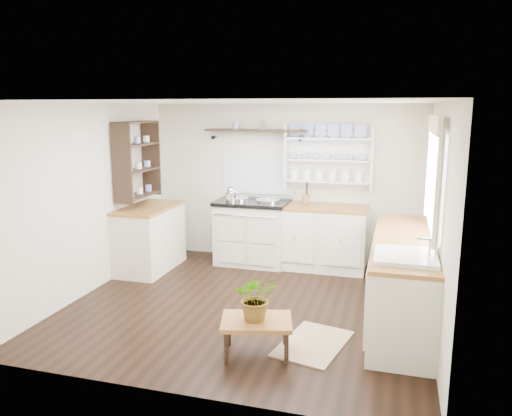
# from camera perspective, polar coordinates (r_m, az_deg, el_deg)

# --- Properties ---
(floor) EXTENTS (4.00, 3.80, 0.01)m
(floor) POSITION_cam_1_polar(r_m,az_deg,el_deg) (5.87, -1.01, -11.03)
(floor) COLOR black
(floor) RESTS_ON ground
(wall_back) EXTENTS (4.00, 0.02, 2.30)m
(wall_back) POSITION_cam_1_polar(r_m,az_deg,el_deg) (7.35, 3.27, 2.84)
(wall_back) COLOR beige
(wall_back) RESTS_ON ground
(wall_right) EXTENTS (0.02, 3.80, 2.30)m
(wall_right) POSITION_cam_1_polar(r_m,az_deg,el_deg) (5.32, 20.02, -1.13)
(wall_right) COLOR beige
(wall_right) RESTS_ON ground
(wall_left) EXTENTS (0.02, 3.80, 2.30)m
(wall_left) POSITION_cam_1_polar(r_m,az_deg,el_deg) (6.40, -18.44, 1.00)
(wall_left) COLOR beige
(wall_left) RESTS_ON ground
(ceiling) EXTENTS (4.00, 3.80, 0.01)m
(ceiling) POSITION_cam_1_polar(r_m,az_deg,el_deg) (5.43, -1.09, 12.02)
(ceiling) COLOR white
(ceiling) RESTS_ON wall_back
(window) EXTENTS (0.08, 1.55, 1.22)m
(window) POSITION_cam_1_polar(r_m,az_deg,el_deg) (5.40, 19.68, 3.53)
(window) COLOR white
(window) RESTS_ON wall_right
(aga_cooker) EXTENTS (1.04, 0.72, 0.96)m
(aga_cooker) POSITION_cam_1_polar(r_m,az_deg,el_deg) (7.27, -0.41, -2.69)
(aga_cooker) COLOR beige
(aga_cooker) RESTS_ON floor
(back_cabinets) EXTENTS (1.27, 0.63, 0.90)m
(back_cabinets) POSITION_cam_1_polar(r_m,az_deg,el_deg) (7.09, 7.42, -3.24)
(back_cabinets) COLOR beige
(back_cabinets) RESTS_ON floor
(right_cabinets) EXTENTS (0.62, 2.43, 0.90)m
(right_cabinets) POSITION_cam_1_polar(r_m,az_deg,el_deg) (5.59, 16.38, -7.68)
(right_cabinets) COLOR beige
(right_cabinets) RESTS_ON floor
(belfast_sink) EXTENTS (0.55, 0.60, 0.45)m
(belfast_sink) POSITION_cam_1_polar(r_m,az_deg,el_deg) (4.77, 16.64, -6.69)
(belfast_sink) COLOR white
(belfast_sink) RESTS_ON right_cabinets
(left_cabinets) EXTENTS (0.62, 1.13, 0.90)m
(left_cabinets) POSITION_cam_1_polar(r_m,az_deg,el_deg) (7.15, -12.05, -3.28)
(left_cabinets) COLOR beige
(left_cabinets) RESTS_ON floor
(plate_rack) EXTENTS (1.20, 0.22, 0.90)m
(plate_rack) POSITION_cam_1_polar(r_m,az_deg,el_deg) (7.15, 8.36, 5.78)
(plate_rack) COLOR white
(plate_rack) RESTS_ON wall_back
(high_shelf) EXTENTS (1.50, 0.29, 0.16)m
(high_shelf) POSITION_cam_1_polar(r_m,az_deg,el_deg) (7.25, 0.01, 8.78)
(high_shelf) COLOR black
(high_shelf) RESTS_ON wall_back
(left_shelving) EXTENTS (0.28, 0.80, 1.05)m
(left_shelving) POSITION_cam_1_polar(r_m,az_deg,el_deg) (7.02, -13.43, 5.44)
(left_shelving) COLOR black
(left_shelving) RESTS_ON wall_left
(kettle) EXTENTS (0.17, 0.17, 0.20)m
(kettle) POSITION_cam_1_polar(r_m,az_deg,el_deg) (7.12, -2.85, 1.61)
(kettle) COLOR silver
(kettle) RESTS_ON aga_cooker
(utensil_crock) EXTENTS (0.10, 0.10, 0.12)m
(utensil_crock) POSITION_cam_1_polar(r_m,az_deg,el_deg) (7.10, 5.73, 1.02)
(utensil_crock) COLOR brown
(utensil_crock) RESTS_ON back_cabinets
(center_table) EXTENTS (0.73, 0.60, 0.35)m
(center_table) POSITION_cam_1_polar(r_m,az_deg,el_deg) (4.67, 0.06, -13.13)
(center_table) COLOR brown
(center_table) RESTS_ON floor
(potted_plant) EXTENTS (0.48, 0.44, 0.43)m
(potted_plant) POSITION_cam_1_polar(r_m,az_deg,el_deg) (4.57, 0.06, -10.15)
(potted_plant) COLOR #3F7233
(potted_plant) RESTS_ON center_table
(floor_rug) EXTENTS (0.72, 0.95, 0.02)m
(floor_rug) POSITION_cam_1_polar(r_m,az_deg,el_deg) (5.01, 6.55, -15.14)
(floor_rug) COLOR #7D6048
(floor_rug) RESTS_ON floor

